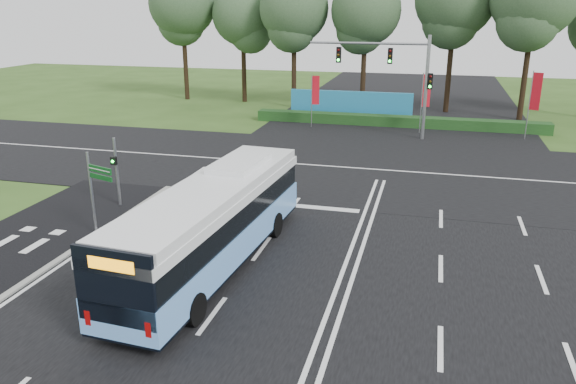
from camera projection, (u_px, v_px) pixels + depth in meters
The scene contains 15 objects.
ground at pixel (348, 259), 20.54m from camera, with size 120.00×120.00×0.00m, color #2F4E1A.
road_main at pixel (348, 259), 20.53m from camera, with size 20.00×120.00×0.04m, color black.
road_cross at pixel (381, 170), 31.55m from camera, with size 120.00×14.00×0.05m, color black.
bike_path at pixel (0, 256), 20.77m from camera, with size 5.00×18.00×0.06m, color black.
kerb_strip at pixel (57, 262), 20.18m from camera, with size 0.25×18.00×0.12m, color gray.
city_bus at pixel (213, 223), 19.42m from camera, with size 3.16×11.65×3.31m.
pedestrian_signal at pixel (116, 170), 25.41m from camera, with size 0.27×0.41×3.22m.
street_sign at pixel (96, 184), 21.91m from camera, with size 1.28×0.50×3.44m.
banner_flag_left at pixel (315, 93), 41.83m from camera, with size 0.58×0.18×3.97m.
banner_flag_mid at pixel (425, 94), 39.84m from camera, with size 0.59×0.30×4.33m.
banner_flag_right at pixel (534, 96), 37.76m from camera, with size 0.64×0.33×4.69m.
traffic_light_gantry at pixel (400, 70), 37.83m from camera, with size 8.41×0.28×7.00m.
hedge at pixel (397, 121), 42.90m from camera, with size 22.00×1.20×0.80m, color #163B15.
blue_hoarding at pixel (351, 105), 45.93m from camera, with size 10.00×0.30×2.20m, color teal.
eucalyptus_row at pixel (372, 6), 47.35m from camera, with size 41.83×9.57×12.88m.
Camera 1 is at (2.60, -18.65, 8.83)m, focal length 35.00 mm.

